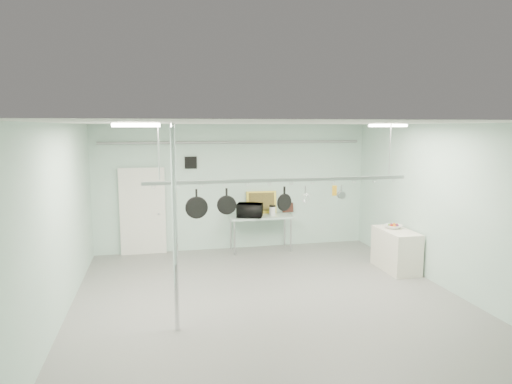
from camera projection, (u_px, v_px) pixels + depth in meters
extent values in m
plane|color=gray|center=(273.00, 306.00, 8.05)|extent=(8.00, 8.00, 0.00)
cube|color=silver|center=(274.00, 124.00, 7.60)|extent=(7.00, 8.00, 0.02)
cube|color=silver|center=(234.00, 187.00, 11.68)|extent=(7.00, 0.02, 3.20)
cube|color=silver|center=(453.00, 209.00, 8.57)|extent=(0.02, 8.00, 3.20)
cube|color=silver|center=(143.00, 212.00, 11.22)|extent=(1.10, 0.10, 2.20)
cube|color=black|center=(191.00, 163.00, 11.33)|extent=(0.30, 0.04, 0.30)
cylinder|color=gray|center=(235.00, 142.00, 11.43)|extent=(6.60, 0.07, 0.07)
cylinder|color=silver|center=(175.00, 230.00, 6.88)|extent=(0.08, 0.08, 3.20)
cube|color=#9BB6AA|center=(261.00, 217.00, 11.53)|extent=(1.60, 0.70, 0.05)
cylinder|color=#B7B7BC|center=(234.00, 238.00, 11.17)|extent=(0.04, 0.04, 0.86)
cylinder|color=#B7B7BC|center=(231.00, 233.00, 11.72)|extent=(0.04, 0.04, 0.86)
cylinder|color=#B7B7BC|center=(291.00, 235.00, 11.48)|extent=(0.04, 0.04, 0.86)
cylinder|color=#B7B7BC|center=(285.00, 230.00, 12.02)|extent=(0.04, 0.04, 0.86)
cube|color=silver|center=(396.00, 250.00, 10.01)|extent=(0.60, 1.20, 0.90)
cube|color=#B7B7BC|center=(281.00, 180.00, 8.07)|extent=(4.80, 0.06, 0.06)
cylinder|color=#B7B7BC|center=(159.00, 153.00, 7.55)|extent=(0.02, 0.02, 0.94)
cylinder|color=#B7B7BC|center=(390.00, 151.00, 8.45)|extent=(0.02, 0.02, 0.94)
cube|color=white|center=(136.00, 125.00, 6.36)|extent=(0.65, 0.30, 0.05)
cube|color=white|center=(388.00, 126.00, 8.69)|extent=(0.65, 0.30, 0.05)
imported|color=black|center=(250.00, 210.00, 11.33)|extent=(0.72, 0.61, 0.34)
cylinder|color=silver|center=(272.00, 211.00, 11.58)|extent=(0.18, 0.18, 0.22)
cube|color=yellow|center=(261.00, 202.00, 11.80)|extent=(0.78, 0.16, 0.58)
cube|color=#331711|center=(288.00, 208.00, 11.97)|extent=(0.31, 0.11, 0.25)
imported|color=white|center=(393.00, 227.00, 10.09)|extent=(0.47, 0.47, 0.09)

